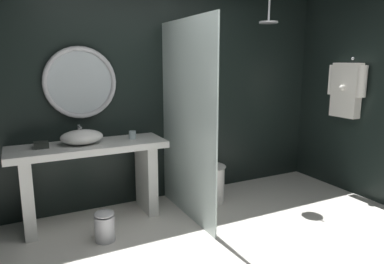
# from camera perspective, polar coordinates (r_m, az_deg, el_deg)

# --- Properties ---
(back_wall_panel) EXTENTS (4.80, 0.10, 2.60)m
(back_wall_panel) POSITION_cam_1_polar(r_m,az_deg,el_deg) (4.22, -6.38, 6.41)
(back_wall_panel) COLOR black
(back_wall_panel) RESTS_ON ground_plane
(side_wall_right) EXTENTS (0.10, 2.47, 2.60)m
(side_wall_right) POSITION_cam_1_polar(r_m,az_deg,el_deg) (4.75, 26.99, 5.80)
(side_wall_right) COLOR black
(side_wall_right) RESTS_ON ground_plane
(vanity_counter) EXTENTS (1.57, 0.54, 0.83)m
(vanity_counter) POSITION_cam_1_polar(r_m,az_deg,el_deg) (3.82, -16.20, -5.84)
(vanity_counter) COLOR silver
(vanity_counter) RESTS_ON ground_plane
(vessel_sink) EXTENTS (0.42, 0.35, 0.17)m
(vessel_sink) POSITION_cam_1_polar(r_m,az_deg,el_deg) (3.75, -17.44, -0.77)
(vessel_sink) COLOR white
(vessel_sink) RESTS_ON vanity_counter
(tumbler_cup) EXTENTS (0.08, 0.08, 0.09)m
(tumbler_cup) POSITION_cam_1_polar(r_m,az_deg,el_deg) (3.87, -9.64, -0.46)
(tumbler_cup) COLOR silver
(tumbler_cup) RESTS_ON vanity_counter
(tissue_box) EXTENTS (0.13, 0.12, 0.06)m
(tissue_box) POSITION_cam_1_polar(r_m,az_deg,el_deg) (3.72, -23.26, -1.95)
(tissue_box) COLOR #282D28
(tissue_box) RESTS_ON vanity_counter
(round_wall_mirror) EXTENTS (0.76, 0.05, 0.76)m
(round_wall_mirror) POSITION_cam_1_polar(r_m,az_deg,el_deg) (3.91, -17.63, 7.63)
(round_wall_mirror) COLOR #B7B7BC
(shower_glass_panel) EXTENTS (0.02, 1.25, 2.09)m
(shower_glass_panel) POSITION_cam_1_polar(r_m,az_deg,el_deg) (3.68, -0.86, 1.74)
(shower_glass_panel) COLOR silver
(shower_glass_panel) RESTS_ON ground_plane
(rain_shower_head) EXTENTS (0.22, 0.22, 0.40)m
(rain_shower_head) POSITION_cam_1_polar(r_m,az_deg,el_deg) (4.43, 12.34, 17.45)
(rain_shower_head) COLOR #B7B7BC
(hanging_bathrobe) EXTENTS (0.20, 0.53, 0.74)m
(hanging_bathrobe) POSITION_cam_1_polar(r_m,az_deg,el_deg) (4.78, 23.74, 6.58)
(hanging_bathrobe) COLOR #B7B7BC
(toilet) EXTENTS (0.40, 0.58, 0.52)m
(toilet) POSITION_cam_1_polar(r_m,az_deg,el_deg) (4.30, 2.31, -7.62)
(toilet) COLOR white
(toilet) RESTS_ON ground_plane
(waste_bin) EXTENTS (0.19, 0.19, 0.30)m
(waste_bin) POSITION_cam_1_polar(r_m,az_deg,el_deg) (3.51, -13.97, -14.53)
(waste_bin) COLOR #B7B7BC
(waste_bin) RESTS_ON ground_plane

